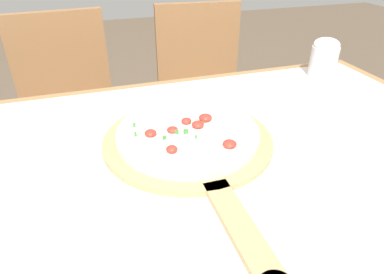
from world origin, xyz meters
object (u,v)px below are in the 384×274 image
(pizza_peel, at_px, (191,145))
(flour_cup, at_px, (324,57))
(pizza, at_px, (188,132))
(chair_left, at_px, (71,109))
(chair_right, at_px, (202,92))

(pizza_peel, distance_m, flour_cup, 0.59)
(pizza, height_order, chair_left, chair_left)
(pizza, relative_size, chair_right, 0.34)
(pizza, bearing_deg, flour_cup, 25.45)
(pizza_peel, xyz_separation_m, pizza, (0.00, 0.02, 0.02))
(chair_right, distance_m, flour_cup, 0.64)
(pizza_peel, xyz_separation_m, chair_right, (0.31, 0.79, -0.25))
(flour_cup, bearing_deg, chair_right, 112.85)
(pizza, xyz_separation_m, chair_left, (-0.28, 0.77, -0.27))
(pizza, bearing_deg, chair_left, 109.81)
(flour_cup, bearing_deg, pizza, -154.55)
(pizza_peel, height_order, chair_right, chair_right)
(pizza_peel, bearing_deg, chair_left, 109.24)
(pizza_peel, relative_size, chair_right, 0.66)
(pizza_peel, relative_size, pizza, 1.91)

